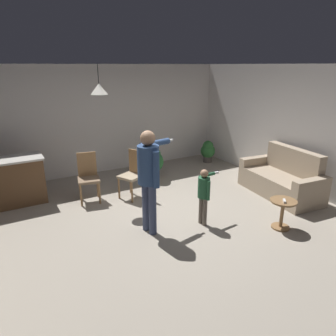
{
  "coord_description": "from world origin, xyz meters",
  "views": [
    {
      "loc": [
        -2.6,
        -4.4,
        2.67
      ],
      "look_at": [
        -0.11,
        -0.07,
        1.0
      ],
      "focal_mm": 32.91,
      "sensor_mm": 36.0,
      "label": 1
    }
  ],
  "objects": [
    {
      "name": "ground",
      "position": [
        0.0,
        0.0,
        0.0
      ],
      "size": [
        7.68,
        7.68,
        0.0
      ],
      "primitive_type": "plane",
      "color": "#9E9384"
    },
    {
      "name": "wall_back",
      "position": [
        0.0,
        3.2,
        1.35
      ],
      "size": [
        6.4,
        0.1,
        2.7
      ],
      "primitive_type": "cube",
      "color": "silver",
      "rests_on": "ground"
    },
    {
      "name": "wall_right",
      "position": [
        3.2,
        0.0,
        1.35
      ],
      "size": [
        0.1,
        6.4,
        2.7
      ],
      "primitive_type": "cube",
      "color": "silver",
      "rests_on": "ground"
    },
    {
      "name": "couch_floral",
      "position": [
        2.62,
        -0.26,
        0.33
      ],
      "size": [
        1.04,
        1.88,
        1.0
      ],
      "rotation": [
        0.0,
        0.0,
        1.46
      ],
      "color": "tan",
      "rests_on": "ground"
    },
    {
      "name": "kitchen_counter",
      "position": [
        -2.45,
        2.09,
        0.48
      ],
      "size": [
        1.26,
        0.66,
        0.95
      ],
      "color": "brown",
      "rests_on": "ground"
    },
    {
      "name": "side_table_by_couch",
      "position": [
        1.44,
        -1.28,
        0.33
      ],
      "size": [
        0.44,
        0.44,
        0.52
      ],
      "color": "olive",
      "rests_on": "ground"
    },
    {
      "name": "person_adult",
      "position": [
        -0.56,
        -0.25,
        1.07
      ],
      "size": [
        0.81,
        0.6,
        1.73
      ],
      "rotation": [
        0.0,
        0.0,
        -1.39
      ],
      "color": "#384260",
      "rests_on": "ground"
    },
    {
      "name": "person_child",
      "position": [
        0.37,
        -0.49,
        0.63
      ],
      "size": [
        0.53,
        0.32,
        1.02
      ],
      "rotation": [
        0.0,
        0.0,
        -1.48
      ],
      "color": "#60564C",
      "rests_on": "ground"
    },
    {
      "name": "dining_chair_by_counter",
      "position": [
        -1.07,
        1.51,
        0.55
      ],
      "size": [
        0.5,
        0.5,
        1.0
      ],
      "rotation": [
        0.0,
        0.0,
        2.94
      ],
      "color": "olive",
      "rests_on": "ground"
    },
    {
      "name": "dining_chair_near_wall",
      "position": [
        -0.2,
        1.23,
        0.55
      ],
      "size": [
        0.56,
        0.56,
        1.0
      ],
      "rotation": [
        0.0,
        0.0,
        2.01
      ],
      "color": "olive",
      "rests_on": "ground"
    },
    {
      "name": "potted_plant_corner",
      "position": [
        0.64,
        1.98,
        0.46
      ],
      "size": [
        0.55,
        0.55,
        0.84
      ],
      "color": "brown",
      "rests_on": "ground"
    },
    {
      "name": "potted_plant_by_wall",
      "position": [
        2.65,
        2.42,
        0.35
      ],
      "size": [
        0.41,
        0.41,
        0.63
      ],
      "color": "#4C4742",
      "rests_on": "ground"
    },
    {
      "name": "spare_remote_on_table",
      "position": [
        1.39,
        -1.33,
        0.54
      ],
      "size": [
        0.11,
        0.12,
        0.04
      ],
      "primitive_type": "cube",
      "rotation": [
        0.0,
        0.0,
        2.39
      ],
      "color": "white",
      "rests_on": "side_table_by_couch"
    },
    {
      "name": "ceiling_light_pendant",
      "position": [
        -0.77,
        1.36,
        2.25
      ],
      "size": [
        0.32,
        0.32,
        0.55
      ],
      "color": "silver"
    }
  ]
}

